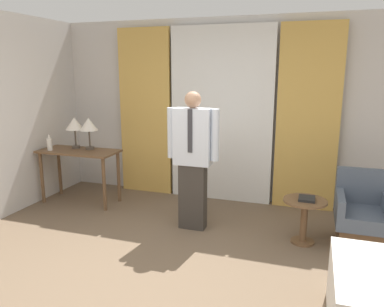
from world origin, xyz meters
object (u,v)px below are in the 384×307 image
desk (79,159)px  table_lamp_right (89,125)px  person (193,156)px  side_table (304,214)px  armchair (362,218)px  bottle_near_edge (50,144)px  book (307,199)px  table_lamp_left (75,125)px

desk → table_lamp_right: (0.12, 0.11, 0.49)m
person → side_table: person is taller
person → desk: bearing=168.9°
armchair → bottle_near_edge: bearing=179.3°
side_table → book: book is taller
person → side_table: size_ratio=3.28×
desk → person: 1.95m
armchair → book: (-0.61, -0.20, 0.23)m
person → book: size_ratio=8.22×
book → side_table: bearing=-172.1°
table_lamp_left → side_table: table_lamp_left is taller
table_lamp_right → side_table: table_lamp_right is taller
bottle_near_edge → person: 2.31m
bottle_near_edge → person: size_ratio=0.14×
bottle_near_edge → side_table: (3.63, -0.25, -0.54)m
table_lamp_left → armchair: table_lamp_left is taller
desk → side_table: 3.27m
table_lamp_left → side_table: bearing=-8.3°
desk → side_table: bearing=-6.7°
table_lamp_left → person: person is taller
armchair → book: armchair is taller
armchair → book: bearing=-162.1°
desk → book: 3.27m
table_lamp_right → bottle_near_edge: size_ratio=2.02×
side_table → table_lamp_left: bearing=171.7°
desk → person: size_ratio=0.69×
bottle_near_edge → armchair: 4.30m
table_lamp_right → desk: bearing=-137.5°
bottle_near_edge → table_lamp_right: bearing=24.9°
person → book: 1.41m
side_table → book: (0.02, 0.00, 0.18)m
desk → armchair: 3.88m
armchair → side_table: bearing=-162.4°
desk → bottle_near_edge: bottle_near_edge is taller
bottle_near_edge → table_lamp_left: bearing=41.1°
desk → person: (1.89, -0.37, 0.26)m
bottle_near_edge → book: 3.67m
person → armchair: (1.96, 0.19, -0.62)m
person → armchair: person is taller
book → table_lamp_right: bearing=171.1°
desk → book: (3.25, -0.38, -0.13)m
book → armchair: bearing=17.9°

